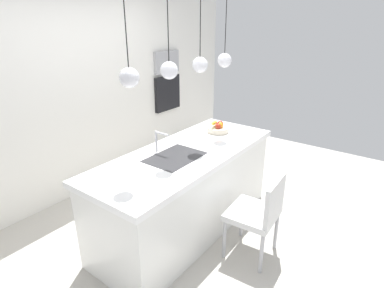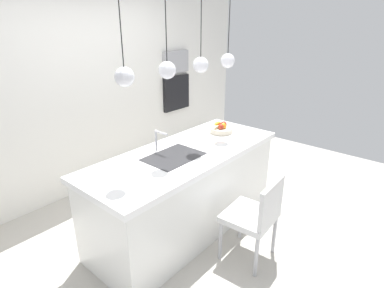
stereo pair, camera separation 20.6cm
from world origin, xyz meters
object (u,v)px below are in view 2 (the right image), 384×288
Objects in this scene: oven at (176,93)px; chair_near at (256,214)px; fruit_bowl at (221,129)px; microwave at (175,62)px.

chair_near is at bearing -121.93° from oven.
chair_near is at bearing -126.82° from fruit_bowl.
oven is at bearing 0.00° from microwave.
oven is 2.87m from chair_near.
fruit_bowl is 0.47× the size of oven.
microwave reaches higher than fruit_bowl.
oven is (0.00, 0.00, -0.50)m from microwave.
fruit_bowl is 0.49× the size of microwave.
microwave is 0.63× the size of chair_near.
chair_near is at bearing -121.93° from microwave.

